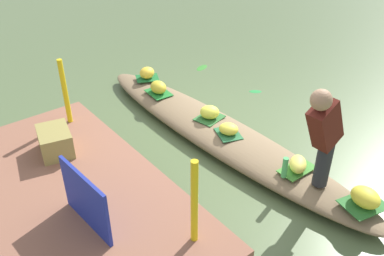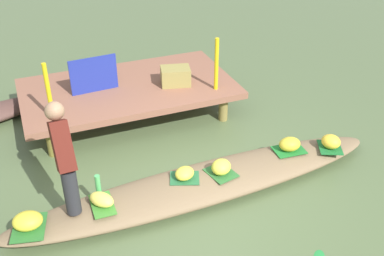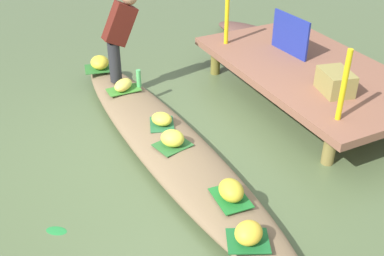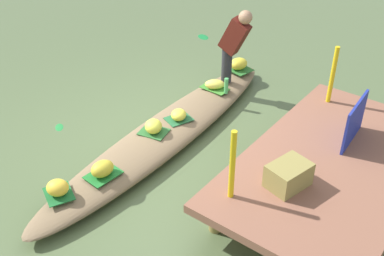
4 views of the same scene
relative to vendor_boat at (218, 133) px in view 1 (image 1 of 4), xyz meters
The scene contains 23 objects.
canal_water 0.12m from the vendor_boat, ahead, with size 40.00×40.00×0.00m, color #51643D.
dock_platform 2.26m from the vendor_boat, 97.97° to the left, with size 3.20×1.80×0.49m.
vendor_boat is the anchor object (origin of this frame).
leaf_mat_0 0.25m from the vendor_boat, ahead, with size 0.36×0.30×0.01m, color #2D682F.
banana_bunch_0 0.30m from the vendor_boat, ahead, with size 0.26×0.23×0.18m, color #EAE745.
leaf_mat_1 1.25m from the vendor_boat, behind, with size 0.42×0.24×0.01m, color #3E852E.
banana_bunch_1 1.26m from the vendor_boat, behind, with size 0.30×0.19×0.14m, color #F2E056.
leaf_mat_2 1.26m from the vendor_boat, ahead, with size 0.40×0.29×0.01m, color #1F742B.
banana_bunch_2 1.27m from the vendor_boat, ahead, with size 0.28×0.22×0.18m, color gold.
leaf_mat_3 0.26m from the vendor_boat, behind, with size 0.35×0.27×0.01m, color #266638.
banana_bunch_3 0.30m from the vendor_boat, behind, with size 0.25×0.21×0.14m, color yellow.
leaf_mat_4 2.04m from the vendor_boat, behind, with size 0.43×0.33×0.01m, color #2C6E2C.
banana_bunch_4 2.04m from the vendor_boat, behind, with size 0.31×0.25×0.18m, color yellow.
leaf_mat_5 1.79m from the vendor_boat, ahead, with size 0.35×0.29×0.01m, color #1B662D.
banana_bunch_5 1.79m from the vendor_boat, ahead, with size 0.25×0.22×0.18m, color yellow.
vendor_person 1.75m from the vendor_boat, behind, with size 0.21×0.50×1.21m.
water_bottle 1.27m from the vendor_boat, behind, with size 0.06×0.06×0.25m, color #50B661.
market_banner 2.45m from the vendor_boat, 110.07° to the left, with size 0.70×0.03×0.54m, color navy.
railing_post_west 2.35m from the vendor_boat, 133.00° to the left, with size 0.06×0.06×0.80m, color yellow.
railing_post_east 2.00m from the vendor_boat, 61.24° to the left, with size 0.06×0.06×0.80m, color yellow.
produce_crate 2.10m from the vendor_boat, 79.11° to the left, with size 0.44×0.32×0.27m, color olive.
drifting_plant_1 2.38m from the vendor_boat, 34.48° to the right, with size 0.30×0.14×0.01m, color #337F29.
drifting_plant_2 1.59m from the vendor_boat, 64.14° to the right, with size 0.20×0.11×0.01m, color #238439.
Camera 1 is at (-3.41, 3.15, 3.11)m, focal length 39.02 mm.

